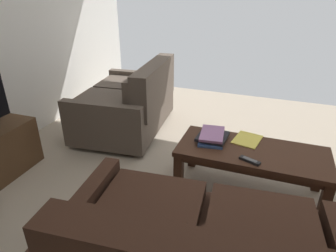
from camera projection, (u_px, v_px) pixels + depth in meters
ground_plane at (243, 189)px, 2.57m from camera, size 5.07×4.84×0.01m
loveseat_near at (130, 103)px, 3.46m from camera, size 1.01×1.36×0.83m
coffee_table at (252, 157)px, 2.40m from camera, size 1.19×0.52×0.41m
book_stack at (212, 136)px, 2.51m from camera, size 0.25×0.33×0.07m
tv_remote at (250, 160)px, 2.21m from camera, size 0.16×0.10×0.02m
loose_magazine at (247, 139)px, 2.52m from camera, size 0.25×0.30×0.01m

